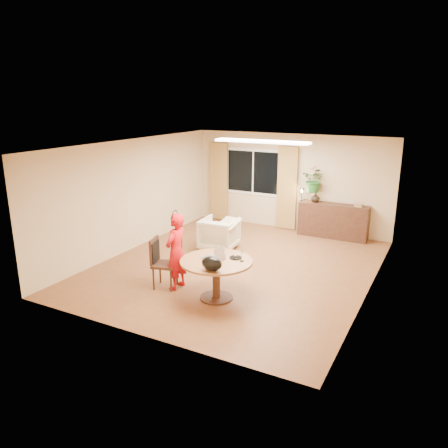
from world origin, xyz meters
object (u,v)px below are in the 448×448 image
Objects in this scene: dining_chair at (165,263)px; sideboard at (333,221)px; armchair at (219,234)px; dining_table at (216,269)px; child at (176,251)px.

sideboard is at bearing 51.39° from dining_chair.
armchair is (-0.15, 2.43, -0.11)m from dining_chair.
dining_chair is at bearing 88.24° from armchair.
dining_table is 1.11m from dining_chair.
child is at bearing -111.83° from sideboard.
dining_chair is at bearing -178.83° from dining_table.
child is (-0.89, 0.06, 0.15)m from dining_table.
armchair is (-1.25, 2.41, -0.20)m from dining_table.
sideboard is (1.82, 4.54, -0.29)m from child.
child is (0.21, 0.08, 0.25)m from dining_chair.
dining_table is at bearing 86.29° from child.
armchair is at bearing -134.80° from sideboard.
sideboard is (0.93, 4.60, -0.14)m from dining_table.
sideboard is at bearing 78.62° from dining_table.
child reaches higher than dining_chair.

